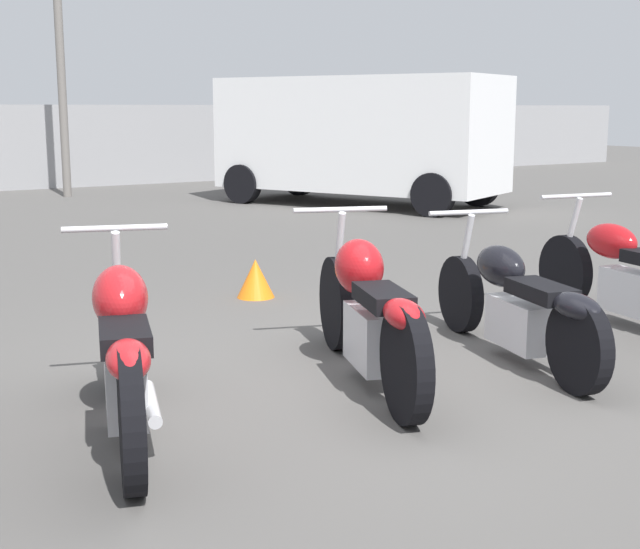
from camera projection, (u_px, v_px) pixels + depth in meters
name	position (u px, v px, depth m)	size (l,w,h in m)	color
ground_plane	(352.00, 386.00, 5.54)	(60.00, 60.00, 0.00)	#514F4C
motorcycle_slot_1	(124.00, 352.00, 4.62)	(0.87, 2.07, 1.04)	black
motorcycle_slot_2	(369.00, 312.00, 5.54)	(0.97, 2.14, 1.03)	black
motorcycle_slot_3	(517.00, 304.00, 6.03)	(0.85, 2.14, 0.96)	black
motorcycle_slot_4	(630.00, 275.00, 6.99)	(0.74, 2.10, 0.99)	black
parked_van	(359.00, 135.00, 15.64)	(3.85, 5.34, 2.23)	white
traffic_cone_near	(256.00, 278.00, 8.11)	(0.34, 0.34, 0.35)	orange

